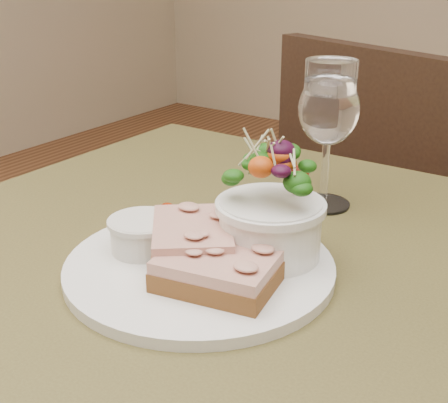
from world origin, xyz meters
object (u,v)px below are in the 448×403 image
Objects in this scene: sandwich_front at (218,271)px; sandwich_back at (192,238)px; wine_glass at (329,113)px; chair_far at (396,309)px; cafe_table at (225,337)px; dinner_plate at (200,267)px; ramekin at (143,233)px; salad_bowl at (271,203)px.

sandwich_front is 0.06m from sandwich_back.
sandwich_front is 0.71× the size of wine_glass.
chair_far is 0.80m from wine_glass.
dinner_plate is (-0.00, -0.04, 0.11)m from cafe_table.
sandwich_back is (-0.01, 0.00, 0.03)m from dinner_plate.
sandwich_back is (-0.05, 0.03, 0.01)m from sandwich_front.
cafe_table is 11.67× the size of ramekin.
sandwich_back is at bearing 168.40° from dinner_plate.
salad_bowl is at bearing 18.87° from cafe_table.
cafe_table is 0.89× the size of chair_far.
ramekin is at bearing -144.39° from cafe_table.
cafe_table is 0.15m from sandwich_front.
wine_glass is at bearing 132.75° from sandwich_back.
chair_far is 0.90m from salad_bowl.
chair_far is 13.13× the size of ramekin.
salad_bowl is at bearing 29.62° from ramekin.
chair_far is at bearing 92.60° from cafe_table.
chair_far is 7.09× the size of salad_bowl.
salad_bowl is at bearing 91.67° from sandwich_back.
dinner_plate is at bearing 136.11° from sandwich_front.
chair_far is at bearing 95.61° from wine_glass.
sandwich_back is 0.06m from ramekin.
sandwich_front is (0.07, -0.81, 0.48)m from chair_far.
dinner_plate is 0.06m from sandwich_front.
chair_far is at bearing 92.11° from dinner_plate.
salad_bowl is at bearing 73.39° from sandwich_front.
cafe_table is 0.11m from dinner_plate.
ramekin is (-0.04, -0.79, 0.49)m from chair_far.
ramekin is (-0.07, -0.01, 0.03)m from dinner_plate.
salad_bowl is (0.12, 0.07, 0.04)m from ramekin.
sandwich_back is at bearing -139.54° from salad_bowl.
wine_glass reaches higher than chair_far.
cafe_table is 0.82m from chair_far.
chair_far reaches higher than cafe_table.
cafe_table is at bearing -161.13° from salad_bowl.
sandwich_front is at bearing -95.89° from salad_bowl.
ramekin is at bearing 160.99° from sandwich_front.
dinner_plate is 0.27m from wine_glass.
ramekin is at bearing -110.04° from wine_glass.
salad_bowl reaches higher than dinner_plate.
dinner_plate is 2.05× the size of sandwich_back.
wine_glass is (0.09, 0.25, 0.09)m from ramekin.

